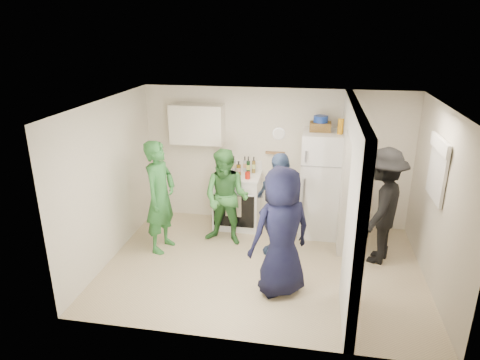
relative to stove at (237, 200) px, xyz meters
The scene contains 35 objects.
floor 1.59m from the stove, 64.78° to the right, with size 4.80×4.80×0.00m, color #C2B388.
wall_back 1.04m from the stove, 27.09° to the left, with size 4.80×4.80×0.00m, color silver.
wall_front 3.23m from the stove, 78.13° to the right, with size 4.80×4.80×0.00m, color silver.
wall_left 2.35m from the stove, 142.02° to the right, with size 3.40×3.40×0.00m, color silver.
wall_right 3.42m from the stove, 24.22° to the right, with size 3.40×3.40×0.00m, color silver.
ceiling 2.51m from the stove, 64.78° to the right, with size 4.80×4.80×0.00m, color white.
partition_pier_back 2.01m from the stove, ahead, with size 0.12×1.20×2.50m, color silver.
partition_pier_front 3.17m from the stove, 53.24° to the right, with size 0.12×1.20×2.50m, color silver.
partition_header 2.92m from the stove, 36.59° to the right, with size 0.12×1.00×0.40m, color silver.
stove is the anchor object (origin of this frame).
upper_cabinet 1.55m from the stove, 168.76° to the left, with size 0.95×0.34×0.70m, color silver.
fridge 1.57m from the stove, ahead, with size 0.76×0.74×1.84m, color white.
wicker_basket 2.00m from the stove, ahead, with size 0.35×0.25×0.15m, color brown.
blue_bowl 2.09m from the stove, ahead, with size 0.24×0.24×0.11m, color navy.
yellow_cup_stack_top 2.27m from the stove, ahead, with size 0.09×0.09×0.25m, color orange.
wall_clock 1.42m from the stove, 24.03° to the left, with size 0.22×0.22×0.03m, color white.
spice_shelf 1.10m from the stove, 23.46° to the left, with size 0.35×0.08×0.03m, color olive.
nook_window 3.44m from the stove, 21.14° to the right, with size 0.03×0.70×0.80m, color black.
nook_window_frame 3.43m from the stove, 21.24° to the right, with size 0.04×0.76×0.86m, color white.
nook_valance 3.54m from the stove, 21.40° to the right, with size 0.04×0.82×0.18m, color white.
yellow_cup_stack_stove 0.67m from the stove, 118.61° to the right, with size 0.09×0.09×0.25m, color #ECFB15.
red_cup 0.63m from the stove, 42.27° to the right, with size 0.09×0.09×0.12m, color #B51B0C.
person_green_left 1.57m from the stove, 134.22° to the right, with size 0.67×0.44×1.85m, color #2F7739.
person_green_center 0.76m from the stove, 94.73° to the right, with size 0.80×0.62×1.64m, color #367C3C.
person_denim 1.31m from the stove, 48.25° to the right, with size 1.00×0.42×1.71m, color #38507C.
person_navy 2.23m from the stove, 63.99° to the right, with size 0.89×0.58×1.82m, color black.
person_nook 2.57m from the stove, 19.35° to the right, with size 1.18×0.68×1.83m, color black.
bottle_a 0.70m from the stove, 155.91° to the left, with size 0.06×0.06×0.26m, color olive.
bottle_b 0.69m from the stove, 151.88° to the right, with size 0.08×0.08×0.32m, color #1C5520.
bottle_c 0.67m from the stove, 122.46° to the left, with size 0.07×0.07×0.30m, color #9B9FA8.
bottle_d 0.63m from the stove, 46.09° to the right, with size 0.08×0.08×0.26m, color brown.
bottle_e 0.68m from the stove, 61.46° to the left, with size 0.06×0.06×0.28m, color #A4AAB6.
bottle_f 0.69m from the stove, 11.52° to the left, with size 0.06×0.06×0.33m, color black.
bottle_g 0.72m from the stove, 27.33° to the left, with size 0.06×0.06×0.30m, color brown.
bottle_h 0.71m from the stove, 155.04° to the right, with size 0.07×0.07×0.28m, color silver.
Camera 1 is at (0.66, -5.73, 3.51)m, focal length 32.00 mm.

